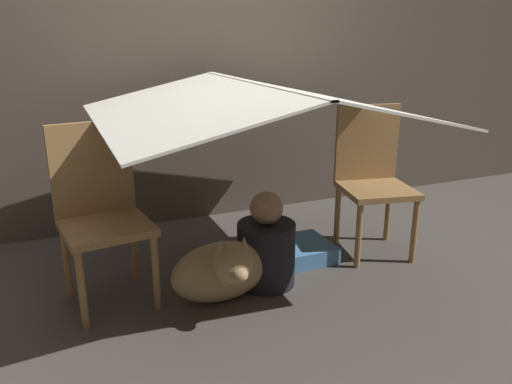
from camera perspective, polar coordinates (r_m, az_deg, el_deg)
name	(u,v)px	position (r m, az deg, el deg)	size (l,w,h in m)	color
ground_plane	(264,284)	(2.80, 0.94, -10.44)	(8.80, 8.80, 0.00)	#47423D
wall_back	(196,44)	(3.58, -6.85, 16.45)	(7.00, 0.05, 2.50)	#4C4238
chair_left	(101,208)	(2.60, -17.31, -1.79)	(0.46, 0.46, 0.90)	olive
chair_right	(372,175)	(3.16, 13.14, 1.95)	(0.48, 0.48, 0.90)	olive
sheet_canopy	(256,100)	(2.60, 0.00, 10.47)	(1.59, 1.53, 0.18)	silver
person_front	(266,248)	(2.72, 1.18, -6.38)	(0.32, 0.32, 0.53)	black
dog	(223,270)	(2.52, -3.83, -8.87)	(0.51, 0.42, 0.42)	#9E7F56
floor_cushion	(294,252)	(3.07, 4.41, -6.80)	(0.44, 0.35, 0.10)	#4C7FB2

